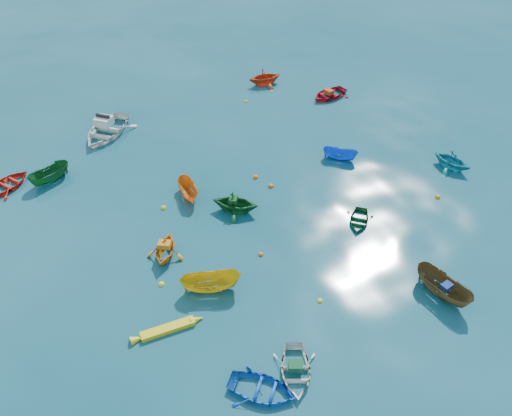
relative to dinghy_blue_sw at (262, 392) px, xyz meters
name	(u,v)px	position (x,y,z in m)	size (l,w,h in m)	color
ground	(297,264)	(5.42, 5.99, 0.00)	(160.00, 160.00, 0.00)	#0A3C48
dinghy_blue_sw	(262,392)	(0.00, 0.00, 0.00)	(2.21, 3.09, 0.64)	blue
dinghy_white_near	(295,373)	(1.81, 0.12, 0.00)	(2.09, 2.92, 0.61)	silver
sampan_brown_mid	(441,294)	(11.10, 0.57, 0.00)	(1.29, 3.42, 1.32)	#533D1E
dinghy_orange_w	(166,256)	(-0.93, 10.04, 0.00)	(2.23, 2.58, 1.36)	orange
sampan_yellow_mid	(212,289)	(0.39, 6.52, 0.00)	(1.22, 3.24, 1.25)	gold
dinghy_green_e	(358,222)	(10.67, 7.28, 0.00)	(1.71, 2.39, 0.50)	#0F4312
dinghy_cyan_se	(450,167)	(19.91, 9.00, 0.00)	(2.36, 2.74, 1.44)	teal
dinghy_red_nw	(9,187)	(-8.19, 21.06, 0.00)	(2.33, 3.26, 0.68)	red
sampan_orange_n	(189,196)	(2.28, 14.53, 0.00)	(1.04, 2.75, 1.06)	orange
dinghy_green_n	(235,211)	(4.34, 11.77, 0.00)	(2.49, 2.89, 1.52)	#13511E
dinghy_red_ne	(329,97)	(18.12, 21.69, 0.00)	(2.47, 3.46, 0.72)	#A70D19
sampan_blue_far	(339,159)	(13.53, 13.47, 0.00)	(0.95, 2.53, 0.98)	blue
dinghy_orange_far	(265,84)	(14.33, 26.41, 0.00)	(2.58, 2.99, 1.57)	red
sampan_green_far	(52,181)	(-5.48, 20.44, 0.00)	(1.13, 3.01, 1.16)	#135220
kayak_yellow	(168,330)	(-2.59, 5.10, 0.00)	(0.49, 3.43, 0.33)	yellow
motorboat_white	(107,134)	(-0.57, 24.58, 0.00)	(3.56, 4.98, 1.63)	silver
tarp_green_a	(296,366)	(1.86, 0.21, 0.47)	(0.68, 0.52, 0.33)	#124A29
tarp_blue_a	(447,286)	(11.12, 0.42, 0.80)	(0.57, 0.43, 0.28)	navy
tarp_orange_a	(165,245)	(-0.90, 10.08, 0.85)	(0.71, 0.53, 0.34)	orange
tarp_green_b	(233,200)	(4.27, 11.83, 0.91)	(0.62, 0.47, 0.30)	#0F3F16
tarp_orange_b	(329,92)	(18.02, 21.67, 0.54)	(0.74, 0.56, 0.36)	#B13A12
buoy_or_a	(203,290)	(-0.03, 6.72, 0.00)	(0.29, 0.29, 0.29)	orange
buoy_ye_a	(320,301)	(5.14, 3.15, 0.00)	(0.29, 0.29, 0.29)	yellow
buoy_or_b	(438,197)	(16.74, 6.83, 0.00)	(0.36, 0.36, 0.36)	orange
buoy_ye_b	(161,285)	(-1.89, 8.09, 0.00)	(0.34, 0.34, 0.34)	yellow
buoy_or_c	(261,255)	(3.95, 7.57, 0.00)	(0.31, 0.31, 0.31)	#D75E0B
buoy_ye_c	(184,181)	(2.59, 16.20, 0.00)	(0.38, 0.38, 0.38)	yellow
buoy_or_d	(271,187)	(7.55, 12.91, 0.00)	(0.39, 0.39, 0.39)	#D8550B
buoy_ye_d	(164,208)	(0.36, 14.13, 0.00)	(0.37, 0.37, 0.37)	gold
buoy_or_e	(256,178)	(7.10, 14.28, 0.00)	(0.39, 0.39, 0.39)	#DF590C
buoy_ye_e	(246,102)	(11.34, 24.19, 0.00)	(0.33, 0.33, 0.33)	gold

